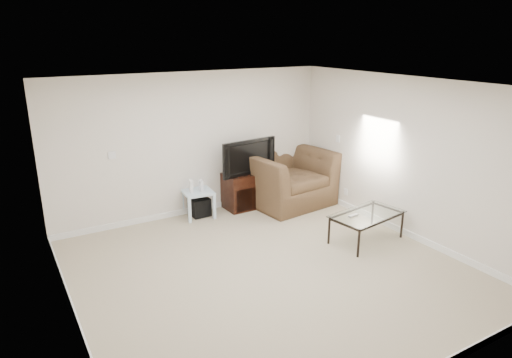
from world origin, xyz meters
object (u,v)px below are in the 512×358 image
television (246,156)px  recliner (287,169)px  tv_stand (245,190)px  side_table (198,204)px  coffee_table (366,227)px  subwoofer (200,207)px

television → recliner: size_ratio=0.68×
tv_stand → side_table: (-0.95, 0.00, -0.09)m
recliner → coffee_table: 2.07m
side_table → television: bearing=-2.0°
subwoofer → recliner: (1.70, -0.25, 0.50)m
television → subwoofer: 1.23m
side_table → subwoofer: bearing=27.8°
coffee_table → tv_stand: bearing=111.8°
recliner → coffee_table: size_ratio=1.33×
subwoofer → side_table: bearing=-152.2°
television → recliner: (0.79, -0.20, -0.32)m
side_table → subwoofer: (0.03, 0.02, -0.07)m
coffee_table → side_table: bearing=129.4°
recliner → coffee_table: (0.11, -2.02, -0.44)m
tv_stand → coffee_table: tv_stand is taller
coffee_table → subwoofer: bearing=128.8°
tv_stand → recliner: bearing=-17.7°
side_table → subwoofer: size_ratio=1.54×
recliner → coffee_table: recliner is taller
side_table → tv_stand: bearing=0.0°
tv_stand → side_table: bearing=178.6°
tv_stand → subwoofer: size_ratio=2.48×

